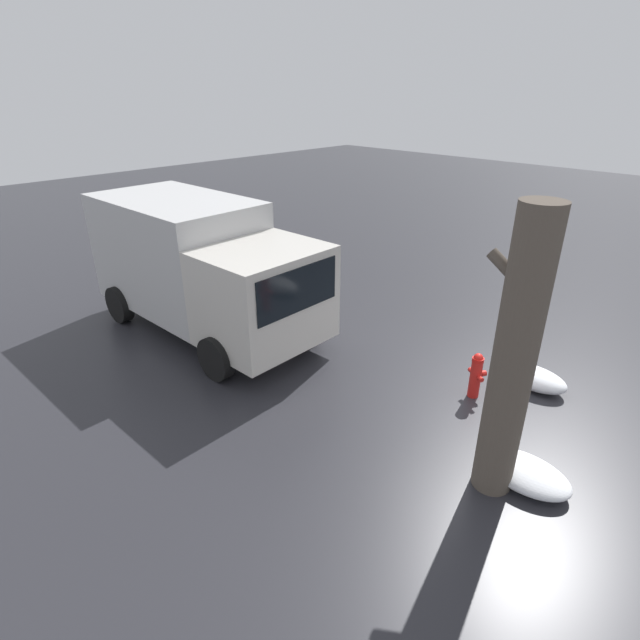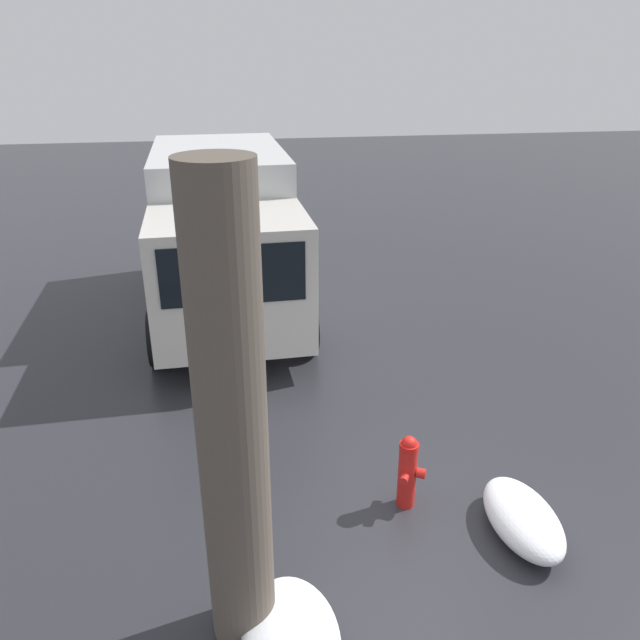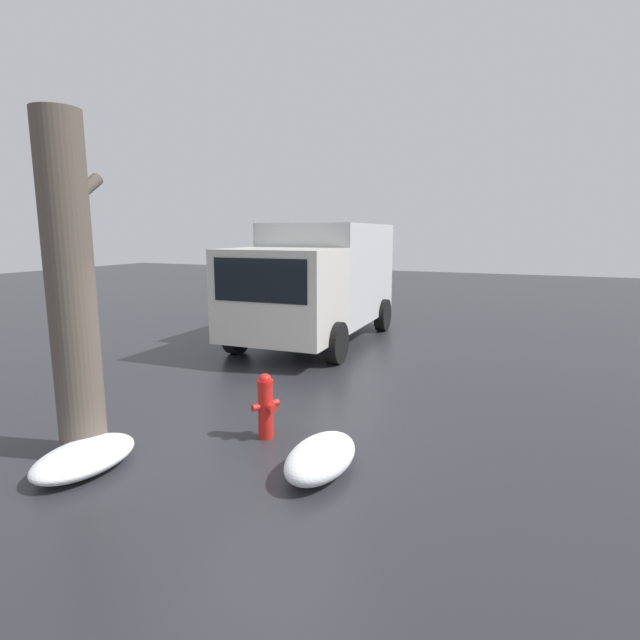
# 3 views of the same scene
# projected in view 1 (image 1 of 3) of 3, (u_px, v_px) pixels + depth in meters

# --- Properties ---
(ground_plane) EXTENTS (60.00, 60.00, 0.00)m
(ground_plane) POSITION_uv_depth(u_px,v_px,m) (472.00, 396.00, 9.40)
(ground_plane) COLOR #28282D
(fire_hydrant) EXTENTS (0.40, 0.34, 0.91)m
(fire_hydrant) POSITION_uv_depth(u_px,v_px,m) (476.00, 374.00, 9.20)
(fire_hydrant) COLOR red
(fire_hydrant) RESTS_ON ground_plane
(tree_trunk) EXTENTS (0.85, 0.56, 4.14)m
(tree_trunk) POSITION_uv_depth(u_px,v_px,m) (514.00, 360.00, 6.45)
(tree_trunk) COLOR brown
(tree_trunk) RESTS_ON ground_plane
(delivery_truck) EXTENTS (6.08, 2.86, 2.98)m
(delivery_truck) POSITION_uv_depth(u_px,v_px,m) (201.00, 264.00, 11.35)
(delivery_truck) COLOR beige
(delivery_truck) RESTS_ON ground_plane
(snow_pile_by_hydrant) EXTENTS (1.30, 0.70, 0.40)m
(snow_pile_by_hydrant) POSITION_uv_depth(u_px,v_px,m) (532.00, 377.00, 9.61)
(snow_pile_by_hydrant) COLOR white
(snow_pile_by_hydrant) RESTS_ON ground_plane
(snow_pile_curbside) EXTENTS (1.32, 0.85, 0.31)m
(snow_pile_curbside) POSITION_uv_depth(u_px,v_px,m) (525.00, 473.00, 7.31)
(snow_pile_curbside) COLOR white
(snow_pile_curbside) RESTS_ON ground_plane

